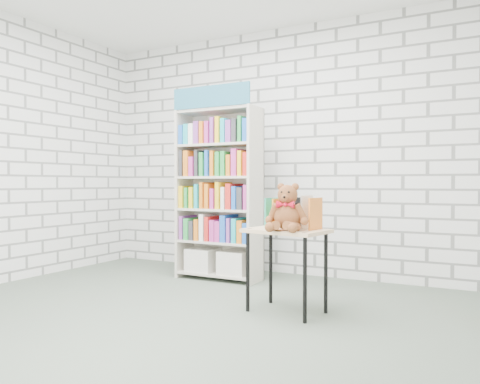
% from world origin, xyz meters
% --- Properties ---
extents(ground, '(4.50, 4.50, 0.00)m').
position_xyz_m(ground, '(0.00, 0.00, 0.00)').
color(ground, '#4D594B').
rests_on(ground, ground).
extents(room_shell, '(4.52, 4.02, 2.81)m').
position_xyz_m(room_shell, '(0.00, 0.00, 1.78)').
color(room_shell, silver).
rests_on(room_shell, ground).
extents(bookshelf, '(0.91, 0.35, 2.04)m').
position_xyz_m(bookshelf, '(-0.39, 1.36, 0.93)').
color(bookshelf, beige).
rests_on(bookshelf, ground).
extents(display_table, '(0.68, 0.52, 0.67)m').
position_xyz_m(display_table, '(0.74, 0.49, 0.57)').
color(display_table, '#DFB385').
rests_on(display_table, ground).
extents(table_books, '(0.46, 0.26, 0.26)m').
position_xyz_m(table_books, '(0.76, 0.59, 0.79)').
color(table_books, '#28AF8F').
rests_on(table_books, display_table).
extents(teddy_bear, '(0.34, 0.32, 0.37)m').
position_xyz_m(teddy_bear, '(0.79, 0.38, 0.81)').
color(teddy_bear, brown).
rests_on(teddy_bear, display_table).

